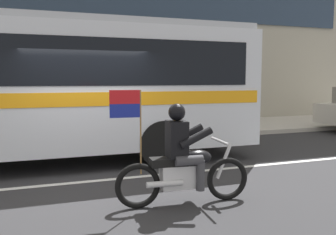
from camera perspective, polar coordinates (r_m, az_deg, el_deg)
name	(u,v)px	position (r m, az deg, el deg)	size (l,w,h in m)	color
ground_plane	(88,173)	(7.63, -12.55, -8.68)	(60.00, 60.00, 0.00)	#2B2B2D
sidewalk_curb	(69,134)	(12.60, -15.46, -2.57)	(28.00, 3.80, 0.15)	#B7B2A8
lane_center_stripe	(92,181)	(7.05, -11.93, -9.86)	(26.60, 0.14, 0.01)	silver
transit_bus	(15,81)	(8.54, -23.16, 5.31)	(10.84, 2.69, 3.22)	silver
motorcycle_with_rider	(183,162)	(5.53, 2.35, -7.08)	(2.19, 0.64, 1.78)	black
fire_hydrant	(215,120)	(12.45, 7.45, -0.44)	(0.22, 0.30, 0.75)	red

